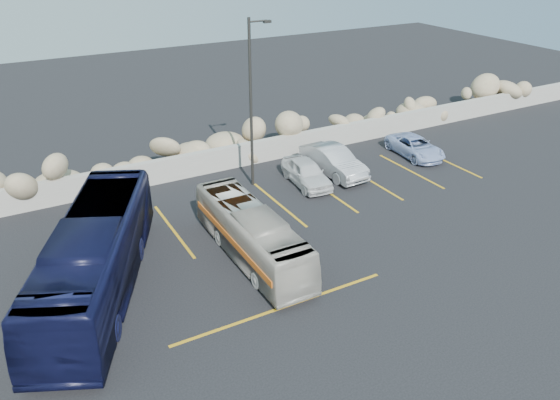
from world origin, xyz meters
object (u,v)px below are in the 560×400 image
vintage_bus (251,234)px  car_a (306,173)px  car_d (415,147)px  car_b (333,161)px  tour_coach (96,256)px  lamppost (252,100)px

vintage_bus → car_a: (5.35, 4.70, -0.40)m
car_a → vintage_bus: bearing=-132.8°
car_a → car_d: bearing=8.1°
car_b → car_d: size_ratio=1.11×
tour_coach → car_d: (18.26, 4.36, -0.86)m
vintage_bus → tour_coach: (-5.64, 0.62, 0.38)m
car_a → tour_coach: bearing=-153.7°
lamppost → car_d: size_ratio=2.07×
car_b → car_d: 5.40m
lamppost → car_d: lamppost is taller
tour_coach → car_b: tour_coach is taller
lamppost → car_d: bearing=-5.7°
lamppost → vintage_bus: bearing=-117.1°
lamppost → vintage_bus: lamppost is taller
vintage_bus → car_b: vintage_bus is taller
lamppost → car_b: bearing=-11.0°
tour_coach → car_a: (10.99, 4.08, -0.78)m
tour_coach → vintage_bus: bearing=18.7°
tour_coach → car_a: bearing=45.3°
lamppost → car_a: lamppost is taller
car_a → car_d: 7.28m
vintage_bus → car_d: size_ratio=1.90×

